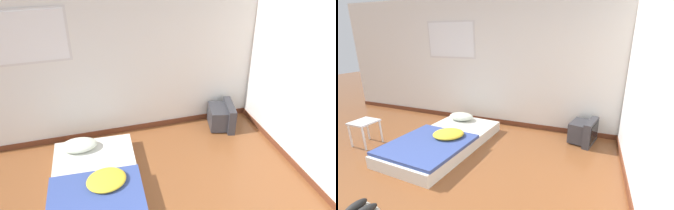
% 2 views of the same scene
% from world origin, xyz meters
% --- Properties ---
extents(wall_back, '(7.61, 0.08, 2.60)m').
position_xyz_m(wall_back, '(-0.01, 2.95, 1.29)').
color(wall_back, white).
rests_on(wall_back, ground_plane).
extents(mattress_bed, '(1.24, 2.08, 0.33)m').
position_xyz_m(mattress_bed, '(-0.19, 1.56, 0.12)').
color(mattress_bed, silver).
rests_on(mattress_bed, ground_plane).
extents(crt_tv, '(0.50, 0.59, 0.43)m').
position_xyz_m(crt_tv, '(2.02, 2.59, 0.21)').
color(crt_tv, '#333338').
rests_on(crt_tv, ground_plane).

